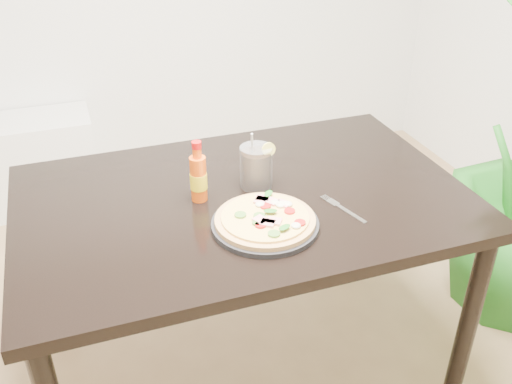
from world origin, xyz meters
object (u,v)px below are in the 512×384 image
object	(u,v)px
hot_sauce_bottle	(198,177)
cola_cup	(256,168)
plate	(265,224)
dining_table	(244,218)
pizza	(266,218)
fork	(342,208)

from	to	relation	value
hot_sauce_bottle	cola_cup	world-z (taller)	hot_sauce_bottle
plate	hot_sauce_bottle	world-z (taller)	hot_sauce_bottle
hot_sauce_bottle	dining_table	bearing A→B (deg)	-9.85
hot_sauce_bottle	pizza	bearing A→B (deg)	-55.74
cola_cup	fork	world-z (taller)	cola_cup
pizza	fork	xyz separation A→B (m)	(0.25, 0.01, -0.02)
dining_table	plate	xyz separation A→B (m)	(0.00, -0.19, 0.09)
dining_table	cola_cup	xyz separation A→B (m)	(0.06, 0.05, 0.15)
pizza	cola_cup	bearing A→B (deg)	77.28
cola_cup	plate	bearing A→B (deg)	-103.30
plate	hot_sauce_bottle	xyz separation A→B (m)	(-0.14, 0.21, 0.07)
plate	pizza	xyz separation A→B (m)	(0.00, 0.00, 0.02)
pizza	fork	size ratio (longest dim) A/B	1.56
dining_table	plate	distance (m)	0.21
fork	plate	bearing A→B (deg)	166.25
hot_sauce_bottle	cola_cup	xyz separation A→B (m)	(0.19, 0.02, -0.01)
dining_table	pizza	bearing A→B (deg)	-87.85
dining_table	hot_sauce_bottle	size ratio (longest dim) A/B	7.08
pizza	fork	world-z (taller)	pizza
plate	cola_cup	size ratio (longest dim) A/B	1.59
plate	fork	size ratio (longest dim) A/B	1.68
cola_cup	hot_sauce_bottle	bearing A→B (deg)	-173.12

